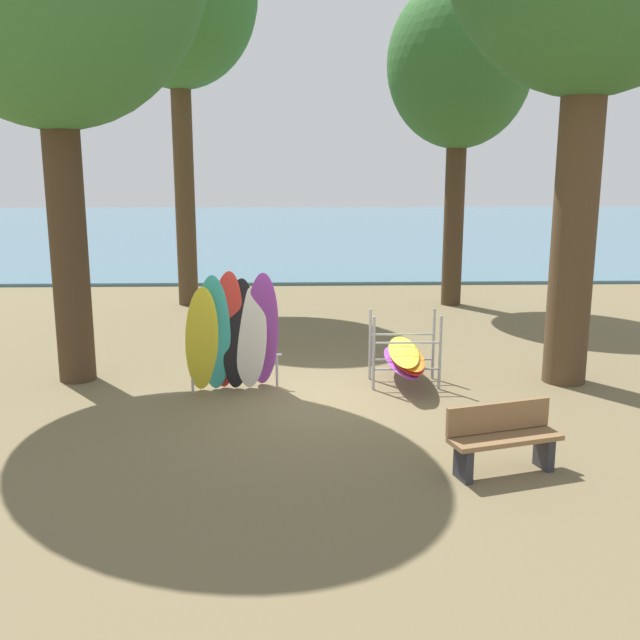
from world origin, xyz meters
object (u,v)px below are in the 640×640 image
(leaning_board_pile, at_px, (232,336))
(board_storage_rack, at_px, (404,356))
(park_bench, at_px, (503,437))
(tree_mid_behind, at_px, (460,67))

(leaning_board_pile, bearing_deg, board_storage_rack, 10.00)
(board_storage_rack, bearing_deg, leaning_board_pile, -170.00)
(park_bench, bearing_deg, tree_mid_behind, 81.59)
(leaning_board_pile, bearing_deg, tree_mid_behind, 55.77)
(park_bench, bearing_deg, leaning_board_pile, 138.47)
(board_storage_rack, xyz_separation_m, park_bench, (0.68, -3.62, -0.04))
(tree_mid_behind, height_order, board_storage_rack, tree_mid_behind)
(tree_mid_behind, bearing_deg, board_storage_rack, -107.81)
(park_bench, bearing_deg, board_storage_rack, 100.57)
(leaning_board_pile, relative_size, park_bench, 1.45)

